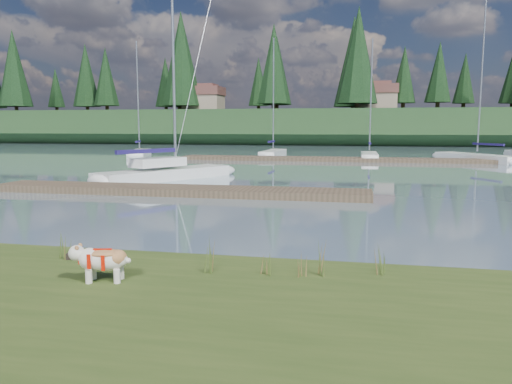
# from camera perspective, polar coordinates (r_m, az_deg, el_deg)

# --- Properties ---
(ground) EXTENTS (200.00, 200.00, 0.00)m
(ground) POSITION_cam_1_polar(r_m,az_deg,el_deg) (40.81, 6.78, 3.56)
(ground) COLOR #7991A1
(ground) RESTS_ON ground
(bank) EXTENTS (60.00, 9.00, 0.35)m
(bank) POSITION_cam_1_polar(r_m,az_deg,el_deg) (6.29, -23.91, -18.07)
(bank) COLOR #39491C
(bank) RESTS_ON ground
(ridge) EXTENTS (200.00, 20.00, 5.00)m
(ridge) POSITION_cam_1_polar(r_m,az_deg,el_deg) (83.64, 9.32, 7.26)
(ridge) COLOR #1B351A
(ridge) RESTS_ON ground
(bulldog) EXTENTS (1.00, 0.52, 0.59)m
(bulldog) POSITION_cam_1_polar(r_m,az_deg,el_deg) (8.42, -17.14, -7.30)
(bulldog) COLOR silver
(bulldog) RESTS_ON bank
(sailboat_main) EXTENTS (5.96, 8.59, 12.80)m
(sailboat_main) POSITION_cam_1_polar(r_m,az_deg,el_deg) (27.17, -9.27, 2.40)
(sailboat_main) COLOR white
(sailboat_main) RESTS_ON ground
(dock_near) EXTENTS (16.00, 2.00, 0.30)m
(dock_near) POSITION_cam_1_polar(r_m,az_deg,el_deg) (21.10, -9.08, 0.19)
(dock_near) COLOR #4C3D2C
(dock_near) RESTS_ON ground
(dock_far) EXTENTS (26.00, 2.20, 0.30)m
(dock_far) POSITION_cam_1_polar(r_m,az_deg,el_deg) (40.68, 9.59, 3.70)
(dock_far) COLOR #4C3D2C
(dock_far) RESTS_ON ground
(sailboat_bg_0) EXTENTS (3.50, 7.32, 10.56)m
(sailboat_bg_0) POSITION_cam_1_polar(r_m,az_deg,el_deg) (48.34, -13.06, 4.42)
(sailboat_bg_0) COLOR white
(sailboat_bg_0) RESTS_ON ground
(sailboat_bg_1) EXTENTS (1.61, 7.21, 10.80)m
(sailboat_bg_1) POSITION_cam_1_polar(r_m,az_deg,el_deg) (46.99, 2.12, 4.53)
(sailboat_bg_1) COLOR white
(sailboat_bg_1) RESTS_ON ground
(sailboat_bg_2) EXTENTS (1.36, 6.58, 10.03)m
(sailboat_bg_2) POSITION_cam_1_polar(r_m,az_deg,el_deg) (43.70, 12.79, 4.12)
(sailboat_bg_2) COLOR white
(sailboat_bg_2) RESTS_ON ground
(sailboat_bg_3) EXTENTS (6.08, 8.79, 13.25)m
(sailboat_bg_3) POSITION_cam_1_polar(r_m,az_deg,el_deg) (44.37, 23.24, 3.73)
(sailboat_bg_3) COLOR white
(sailboat_bg_3) RESTS_ON ground
(weed_0) EXTENTS (0.17, 0.14, 0.65)m
(weed_0) POSITION_cam_1_polar(r_m,az_deg,el_deg) (8.60, -5.37, -7.34)
(weed_0) COLOR #475B23
(weed_0) RESTS_ON bank
(weed_1) EXTENTS (0.17, 0.14, 0.40)m
(weed_1) POSITION_cam_1_polar(r_m,az_deg,el_deg) (8.40, 1.13, -8.40)
(weed_1) COLOR #475B23
(weed_1) RESTS_ON bank
(weed_2) EXTENTS (0.17, 0.14, 0.59)m
(weed_2) POSITION_cam_1_polar(r_m,az_deg,el_deg) (8.43, 7.60, -7.85)
(weed_2) COLOR #475B23
(weed_2) RESTS_ON bank
(weed_3) EXTENTS (0.17, 0.14, 0.51)m
(weed_3) POSITION_cam_1_polar(r_m,az_deg,el_deg) (10.01, -21.02, -6.03)
(weed_3) COLOR #475B23
(weed_3) RESTS_ON bank
(weed_4) EXTENTS (0.17, 0.14, 0.44)m
(weed_4) POSITION_cam_1_polar(r_m,az_deg,el_deg) (8.38, 5.47, -8.38)
(weed_4) COLOR #475B23
(weed_4) RESTS_ON bank
(weed_5) EXTENTS (0.17, 0.14, 0.54)m
(weed_5) POSITION_cam_1_polar(r_m,az_deg,el_deg) (8.71, 14.10, -7.64)
(weed_5) COLOR #475B23
(weed_5) RESTS_ON bank
(mud_lip) EXTENTS (60.00, 0.50, 0.14)m
(mud_lip) POSITION_cam_1_polar(r_m,az_deg,el_deg) (9.99, -8.97, -8.56)
(mud_lip) COLOR #33281C
(mud_lip) RESTS_ON ground
(conifer_0) EXTENTS (5.72, 5.72, 14.15)m
(conifer_0) POSITION_cam_1_polar(r_m,az_deg,el_deg) (97.60, -25.93, 12.61)
(conifer_0) COLOR #382619
(conifer_0) RESTS_ON ridge
(conifer_1) EXTENTS (4.40, 4.40, 11.30)m
(conifer_1) POSITION_cam_1_polar(r_m,az_deg,el_deg) (92.79, -16.77, 12.50)
(conifer_1) COLOR #382619
(conifer_1) RESTS_ON ridge
(conifer_2) EXTENTS (6.60, 6.60, 16.05)m
(conifer_2) POSITION_cam_1_polar(r_m,az_deg,el_deg) (84.23, -8.51, 14.81)
(conifer_2) COLOR #382619
(conifer_2) RESTS_ON ridge
(conifer_3) EXTENTS (4.84, 4.84, 12.25)m
(conifer_3) POSITION_cam_1_polar(r_m,az_deg,el_deg) (84.13, 2.42, 13.66)
(conifer_3) COLOR #382619
(conifer_3) RESTS_ON ridge
(conifer_4) EXTENTS (6.16, 6.16, 15.10)m
(conifer_4) POSITION_cam_1_polar(r_m,az_deg,el_deg) (77.26, 11.58, 15.07)
(conifer_4) COLOR #382619
(conifer_4) RESTS_ON ridge
(conifer_5) EXTENTS (3.96, 3.96, 10.35)m
(conifer_5) POSITION_cam_1_polar(r_m,az_deg,el_deg) (81.79, 20.19, 12.74)
(conifer_5) COLOR #382619
(conifer_5) RESTS_ON ridge
(house_0) EXTENTS (6.30, 5.30, 4.65)m
(house_0) POSITION_cam_1_polar(r_m,az_deg,el_deg) (84.60, -6.01, 10.58)
(house_0) COLOR gray
(house_0) RESTS_ON ridge
(house_1) EXTENTS (6.30, 5.30, 4.65)m
(house_1) POSITION_cam_1_polar(r_m,az_deg,el_deg) (81.73, 13.62, 10.52)
(house_1) COLOR gray
(house_1) RESTS_ON ridge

